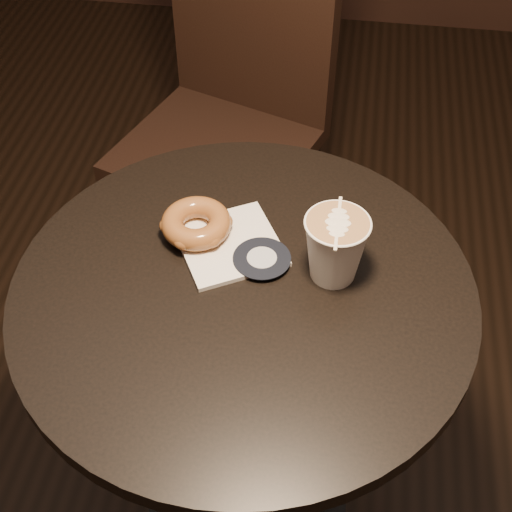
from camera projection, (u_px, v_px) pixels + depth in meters
The scene contains 5 objects.
cafe_table at pixel (245, 363), 1.21m from camera, with size 0.70×0.70×0.75m.
chair at pixel (234, 89), 1.71m from camera, with size 0.54×0.54×1.06m.
pastry_bag at pixel (230, 244), 1.12m from camera, with size 0.15×0.15×0.01m, color white.
doughnut at pixel (196, 223), 1.12m from camera, with size 0.11×0.11×0.04m, color brown.
latte_cup at pixel (335, 249), 1.04m from camera, with size 0.10×0.10×0.11m, color white, non-canonical shape.
Camera 1 is at (0.12, -0.69, 1.55)m, focal length 50.00 mm.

